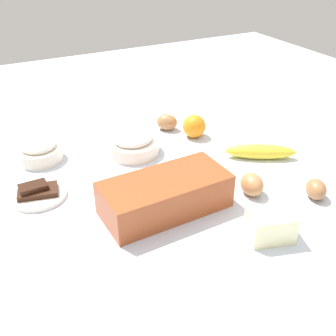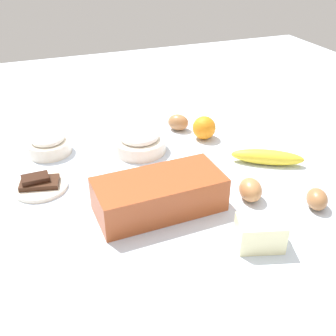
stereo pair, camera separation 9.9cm
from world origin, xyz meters
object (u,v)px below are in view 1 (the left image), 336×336
Objects in this scene: sugar_bowl at (133,143)px; egg_loose at (252,184)px; banana at (261,152)px; butter_block at (271,226)px; egg_near_butter at (167,122)px; loaf_pan at (165,194)px; orange_fruit at (194,126)px; chocolate_plate at (38,193)px; flour_bowl at (39,150)px; egg_beside_bowl at (316,189)px.

egg_loose is (-0.17, 0.31, -0.00)m from sugar_bowl.
egg_loose reaches higher than banana.
butter_block is 0.55m from egg_near_butter.
butter_block is at bearing 126.48° from loaf_pan.
banana is at bearing 115.53° from orange_fruit.
sugar_bowl is at bearing 1.82° from orange_fruit.
chocolate_plate is at bearing 18.72° from sugar_bowl.
loaf_pan is 0.41m from flour_bowl.
egg_near_butter is at bearing -178.76° from flour_bowl.
orange_fruit is at bearing -178.18° from sugar_bowl.
butter_block is at bearing 122.56° from flour_bowl.
butter_block reaches higher than banana.
loaf_pan is 0.28m from sugar_bowl.
egg_near_butter is 0.50× the size of chocolate_plate.
flour_bowl is 1.78× the size of orange_fruit.
flour_bowl is 0.94× the size of chocolate_plate.
banana is at bearing -135.23° from egg_loose.
orange_fruit is (0.09, -0.20, 0.01)m from banana.
loaf_pan is 0.30m from chocolate_plate.
orange_fruit is at bearing 170.61° from flour_bowl.
orange_fruit is 1.01× the size of egg_loose.
egg_beside_bowl is (-0.29, 0.40, -0.01)m from sugar_bowl.
sugar_bowl is at bearing 29.94° from egg_near_butter.
banana is 0.22m from orange_fruit.
loaf_pan reaches higher than egg_beside_bowl.
loaf_pan is at bearing 143.23° from chocolate_plate.
loaf_pan is 0.35m from banana.
flour_bowl is at bearing -9.39° from orange_fruit.
flour_bowl reaches higher than egg_beside_bowl.
egg_loose is (-0.02, 0.40, 0.00)m from egg_near_butter.
sugar_bowl is 0.30m from chocolate_plate.
egg_loose is at bearing 92.33° from egg_near_butter.
loaf_pan is 1.93× the size of sugar_bowl.
chocolate_plate is (0.04, 0.17, -0.02)m from flour_bowl.
egg_near_butter is at bearing -150.06° from sugar_bowl.
sugar_bowl is 1.14× the size of chocolate_plate.
flour_bowl is at bearing -44.04° from egg_loose.
loaf_pan is 4.37× the size of egg_near_butter.
loaf_pan is 0.41m from egg_near_butter.
sugar_bowl is 0.20m from orange_fruit.
butter_block is (0.10, 0.46, -0.00)m from orange_fruit.
loaf_pan is 4.66× the size of egg_beside_bowl.
orange_fruit is 0.47m from butter_block.
butter_block is (0.19, 0.27, 0.01)m from banana.
loaf_pan reaches higher than chocolate_plate.
egg_beside_bowl is at bearing 152.36° from chocolate_plate.
flour_bowl is 2.00× the size of egg_beside_bowl.
egg_beside_bowl is 0.47× the size of chocolate_plate.
orange_fruit is 0.10m from egg_near_butter.
flour_bowl is 0.39m from egg_near_butter.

